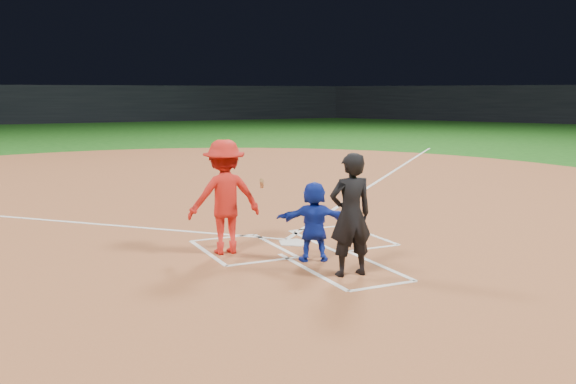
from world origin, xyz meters
name	(u,v)px	position (x,y,z in m)	size (l,w,h in m)	color
ground	(294,244)	(0.00, 0.00, 0.00)	(120.00, 120.00, 0.00)	#164F13
home_plate_dirt	(193,195)	(0.00, 6.00, 0.01)	(28.00, 28.00, 0.01)	brown
stadium_wall_far	(44,104)	(0.00, 48.00, 1.60)	(80.00, 1.20, 3.20)	black
home_plate	(294,243)	(0.00, 0.00, 0.02)	(0.60, 0.60, 0.02)	silver
catcher	(314,221)	(-0.22, -1.19, 0.64)	(1.17, 0.37, 1.26)	#162FB5
umpire	(351,215)	(-0.13, -2.14, 0.90)	(0.65, 0.43, 1.79)	black
chalk_markings	(201,198)	(0.00, 5.29, 0.01)	(28.35, 17.32, 0.01)	white
batter_at_plate	(225,197)	(-1.32, -0.12, 0.95)	(1.42, 0.93, 1.87)	red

